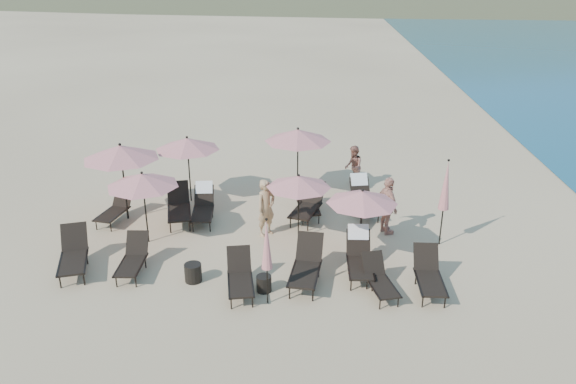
# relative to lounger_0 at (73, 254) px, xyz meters

# --- Properties ---
(ground) EXTENTS (800.00, 800.00, 0.00)m
(ground) POSITION_rel_lounger_0_xyz_m (5.58, -0.39, -0.49)
(ground) COLOR #D6BA8C
(ground) RESTS_ON ground
(lounger_0) EXTENTS (1.20, 1.93, 1.04)m
(lounger_0) POSITION_rel_lounger_0_xyz_m (0.00, 0.00, 0.00)
(lounger_0) COLOR black
(lounger_0) RESTS_ON ground
(lounger_1) EXTENTS (0.65, 1.59, 0.90)m
(lounger_1) POSITION_rel_lounger_0_xyz_m (1.60, -0.02, -0.06)
(lounger_1) COLOR black
(lounger_1) RESTS_ON ground
(lounger_2) EXTENTS (0.88, 1.69, 0.92)m
(lounger_2) POSITION_rel_lounger_0_xyz_m (4.53, -0.79, -0.05)
(lounger_2) COLOR black
(lounger_2) RESTS_ON ground
(lounger_3) EXTENTS (0.91, 1.90, 1.05)m
(lounger_3) POSITION_rel_lounger_0_xyz_m (6.16, -0.25, 0.00)
(lounger_3) COLOR black
(lounger_3) RESTS_ON ground
(lounger_4) EXTENTS (0.68, 1.77, 1.09)m
(lounger_4) POSITION_rel_lounger_0_xyz_m (7.54, 0.28, 0.04)
(lounger_4) COLOR black
(lounger_4) RESTS_ON ground
(lounger_5) EXTENTS (0.65, 1.67, 0.96)m
(lounger_5) POSITION_rel_lounger_0_xyz_m (9.21, -0.48, -0.04)
(lounger_5) COLOR black
(lounger_5) RESTS_ON ground
(lounger_6) EXTENTS (0.91, 1.67, 0.91)m
(lounger_6) POSITION_rel_lounger_0_xyz_m (0.06, 3.09, -0.06)
(lounger_6) COLOR black
(lounger_6) RESTS_ON ground
(lounger_7) EXTENTS (1.12, 1.94, 1.05)m
(lounger_7) POSITION_rel_lounger_0_xyz_m (2.05, 3.24, 0.01)
(lounger_7) COLOR black
(lounger_7) RESTS_ON ground
(lounger_8) EXTENTS (0.80, 1.77, 1.07)m
(lounger_8) POSITION_rel_lounger_0_xyz_m (2.81, 3.33, 0.02)
(lounger_8) COLOR black
(lounger_8) RESTS_ON ground
(lounger_9) EXTENTS (0.86, 1.69, 0.93)m
(lounger_9) POSITION_rel_lounger_0_xyz_m (6.10, 3.91, -0.05)
(lounger_9) COLOR black
(lounger_9) RESTS_ON ground
(lounger_10) EXTENTS (1.19, 1.92, 1.03)m
(lounger_10) POSITION_rel_lounger_0_xyz_m (6.12, 3.60, -0.00)
(lounger_10) COLOR black
(lounger_10) RESTS_ON ground
(lounger_11) EXTENTS (0.96, 1.86, 1.11)m
(lounger_11) POSITION_rel_lounger_0_xyz_m (7.91, 4.22, 0.04)
(lounger_11) COLOR black
(lounger_11) RESTS_ON ground
(lounger_12) EXTENTS (0.92, 1.56, 0.84)m
(lounger_12) POSITION_rel_lounger_0_xyz_m (7.97, -0.68, -0.09)
(lounger_12) COLOR black
(lounger_12) RESTS_ON ground
(umbrella_open_0) EXTENTS (2.04, 2.04, 2.20)m
(umbrella_open_0) POSITION_rel_lounger_0_xyz_m (1.48, 1.73, 1.46)
(umbrella_open_0) COLOR black
(umbrella_open_0) RESTS_ON ground
(umbrella_open_1) EXTENTS (1.88, 1.88, 2.03)m
(umbrella_open_1) POSITION_rel_lounger_0_xyz_m (5.87, 2.23, 1.30)
(umbrella_open_1) COLOR black
(umbrella_open_1) RESTS_ON ground
(umbrella_open_2) EXTENTS (1.92, 1.92, 2.07)m
(umbrella_open_2) POSITION_rel_lounger_0_xyz_m (7.60, 1.08, 1.34)
(umbrella_open_2) COLOR black
(umbrella_open_2) RESTS_ON ground
(umbrella_open_3) EXTENTS (2.15, 2.15, 2.32)m
(umbrella_open_3) POSITION_rel_lounger_0_xyz_m (2.08, 4.83, 1.56)
(umbrella_open_3) COLOR black
(umbrella_open_3) RESTS_ON ground
(umbrella_open_4) EXTENTS (2.29, 2.29, 2.46)m
(umbrella_open_4) POSITION_rel_lounger_0_xyz_m (5.72, 5.56, 1.69)
(umbrella_open_4) COLOR black
(umbrella_open_4) RESTS_ON ground
(umbrella_open_5) EXTENTS (2.35, 2.35, 2.53)m
(umbrella_open_5) POSITION_rel_lounger_0_xyz_m (0.37, 3.29, 1.75)
(umbrella_open_5) COLOR black
(umbrella_open_5) RESTS_ON ground
(umbrella_closed_0) EXTENTS (0.26, 0.26, 2.26)m
(umbrella_closed_0) POSITION_rel_lounger_0_xyz_m (5.26, -1.29, 1.09)
(umbrella_closed_0) COLOR black
(umbrella_closed_0) RESTS_ON ground
(umbrella_closed_1) EXTENTS (0.31, 0.31, 2.62)m
(umbrella_closed_1) POSITION_rel_lounger_0_xyz_m (9.99, 2.03, 1.34)
(umbrella_closed_1) COLOR black
(umbrella_closed_1) RESTS_ON ground
(side_table_0) EXTENTS (0.45, 0.45, 0.48)m
(side_table_0) POSITION_rel_lounger_0_xyz_m (3.26, -0.37, -0.24)
(side_table_0) COLOR black
(side_table_0) RESTS_ON ground
(side_table_1) EXTENTS (0.38, 0.38, 0.42)m
(side_table_1) POSITION_rel_lounger_0_xyz_m (5.12, -0.74, -0.28)
(side_table_1) COLOR black
(side_table_1) RESTS_ON ground
(beachgoer_a) EXTENTS (0.74, 0.75, 1.75)m
(beachgoer_a) POSITION_rel_lounger_0_xyz_m (4.90, 2.39, 0.39)
(beachgoer_a) COLOR tan
(beachgoer_a) RESTS_ON ground
(beachgoer_b) EXTENTS (0.63, 0.79, 1.54)m
(beachgoer_b) POSITION_rel_lounger_0_xyz_m (7.70, 6.42, 0.29)
(beachgoer_b) COLOR #975F4E
(beachgoer_b) RESTS_ON ground
(beachgoer_c) EXTENTS (0.79, 1.14, 1.79)m
(beachgoer_c) POSITION_rel_lounger_0_xyz_m (8.51, 2.68, 0.41)
(beachgoer_c) COLOR tan
(beachgoer_c) RESTS_ON ground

